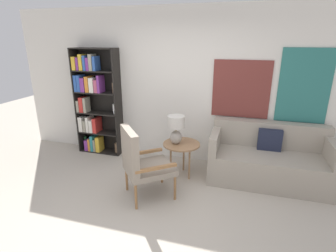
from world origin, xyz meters
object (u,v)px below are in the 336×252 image
object	(u,v)px
armchair	(140,160)
table_lamp	(176,127)
bookshelf	(94,102)
couch	(268,160)
side_table	(181,146)

from	to	relation	value
armchair	table_lamp	size ratio (longest dim) A/B	2.25
bookshelf	armchair	world-z (taller)	bookshelf
couch	side_table	world-z (taller)	couch
couch	table_lamp	world-z (taller)	table_lamp
armchair	couch	bearing A→B (deg)	30.27
couch	side_table	bearing A→B (deg)	-169.44
armchair	side_table	size ratio (longest dim) A/B	1.75
table_lamp	couch	bearing A→B (deg)	11.25
bookshelf	table_lamp	distance (m)	1.87
armchair	couch	xyz separation A→B (m)	(1.75, 1.02, -0.24)
table_lamp	armchair	bearing A→B (deg)	-113.25
side_table	table_lamp	world-z (taller)	table_lamp
bookshelf	couch	distance (m)	3.29
armchair	table_lamp	xyz separation A→B (m)	(0.32, 0.74, 0.26)
armchair	couch	distance (m)	2.04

